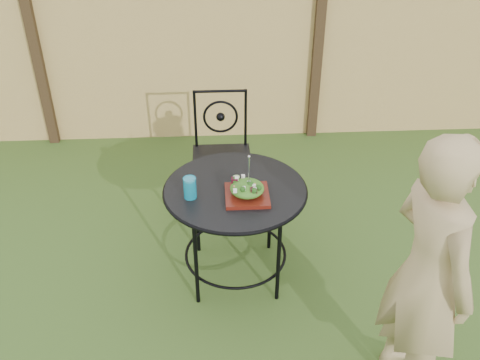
# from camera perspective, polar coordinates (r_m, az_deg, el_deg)

# --- Properties ---
(ground) EXTENTS (60.00, 60.00, 0.00)m
(ground) POSITION_cam_1_polar(r_m,az_deg,el_deg) (3.76, -6.97, -11.34)
(ground) COLOR #274215
(ground) RESTS_ON ground
(fence) EXTENTS (8.00, 0.12, 1.90)m
(fence) POSITION_cam_1_polar(r_m,az_deg,el_deg) (5.16, -6.53, 14.05)
(fence) COLOR #E9C673
(fence) RESTS_ON ground
(patio_table) EXTENTS (0.92, 0.92, 0.72)m
(patio_table) POSITION_cam_1_polar(r_m,az_deg,el_deg) (3.47, -0.51, -2.74)
(patio_table) COLOR black
(patio_table) RESTS_ON ground
(patio_chair) EXTENTS (0.46, 0.46, 0.95)m
(patio_chair) POSITION_cam_1_polar(r_m,az_deg,el_deg) (4.24, -1.98, 3.20)
(patio_chair) COLOR black
(patio_chair) RESTS_ON ground
(diner) EXTENTS (0.52, 0.66, 1.58)m
(diner) POSITION_cam_1_polar(r_m,az_deg,el_deg) (2.82, 19.41, -9.59)
(diner) COLOR tan
(diner) RESTS_ON ground
(salad_plate) EXTENTS (0.27, 0.27, 0.02)m
(salad_plate) POSITION_cam_1_polar(r_m,az_deg,el_deg) (3.30, 0.76, -1.64)
(salad_plate) COLOR #4B0F0A
(salad_plate) RESTS_ON patio_table
(salad) EXTENTS (0.21, 0.21, 0.08)m
(salad) POSITION_cam_1_polar(r_m,az_deg,el_deg) (3.27, 0.76, -0.89)
(salad) COLOR #235614
(salad) RESTS_ON salad_plate
(fork) EXTENTS (0.01, 0.01, 0.18)m
(fork) POSITION_cam_1_polar(r_m,az_deg,el_deg) (3.20, 0.96, 1.04)
(fork) COLOR silver
(fork) RESTS_ON salad
(drinking_glass) EXTENTS (0.08, 0.08, 0.14)m
(drinking_glass) POSITION_cam_1_polar(r_m,az_deg,el_deg) (3.28, -5.36, -0.83)
(drinking_glass) COLOR #0D81A1
(drinking_glass) RESTS_ON patio_table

